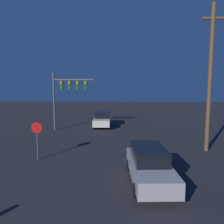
% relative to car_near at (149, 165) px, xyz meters
% --- Properties ---
extents(car_near, '(1.97, 4.67, 1.63)m').
position_rel_car_near_xyz_m(car_near, '(0.00, 0.00, 0.00)').
color(car_near, '#99999E').
rests_on(car_near, ground_plane).
extents(car_far, '(1.82, 4.61, 1.63)m').
position_rel_car_near_xyz_m(car_far, '(-3.28, 13.93, 0.00)').
color(car_far, beige).
rests_on(car_far, ground_plane).
extents(traffic_signal_mast, '(4.09, 0.30, 5.78)m').
position_rel_car_near_xyz_m(traffic_signal_mast, '(-6.69, 11.83, 3.21)').
color(traffic_signal_mast, '#4C4C51').
rests_on(traffic_signal_mast, ground_plane).
extents(stop_sign, '(0.66, 0.07, 2.32)m').
position_rel_car_near_xyz_m(stop_sign, '(-6.34, 2.79, 0.78)').
color(stop_sign, '#4C4C51').
rests_on(stop_sign, ground_plane).
extents(utility_pole, '(1.47, 0.28, 9.80)m').
position_rel_car_near_xyz_m(utility_pole, '(4.64, 5.08, 4.21)').
color(utility_pole, brown).
rests_on(utility_pole, ground_plane).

